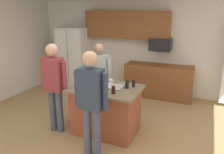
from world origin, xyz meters
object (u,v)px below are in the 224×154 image
person_host_foreground (91,98)px  mug_ceramic_white (83,88)px  tumbler_amber (113,90)px  microwave_over_range (161,45)px  mug_blue_stoneware (111,82)px  refrigerator (75,57)px  person_guest_right (100,74)px  person_guest_left (54,82)px  glass_short_whisky (105,79)px  glass_pilsner (127,85)px  glass_stout_tall (88,84)px  serving_tray (111,87)px  glass_dark_ale (134,84)px  kitchen_island (106,110)px

person_host_foreground → mug_ceramic_white: (-0.45, 0.51, -0.05)m
tumbler_amber → mug_ceramic_white: bearing=-174.0°
microwave_over_range → mug_blue_stoneware: (-0.53, -2.09, -0.48)m
refrigerator → tumbler_amber: (2.32, -2.46, 0.08)m
person_guest_right → refrigerator: bearing=-167.1°
person_guest_left → glass_short_whisky: person_guest_left is taller
glass_pilsner → glass_stout_tall: glass_pilsner is taller
refrigerator → person_host_foreground: refrigerator is taller
person_guest_left → glass_short_whisky: (0.78, 0.64, -0.02)m
person_guest_left → person_guest_right: (0.43, 1.08, -0.08)m
serving_tray → person_guest_left: bearing=-159.8°
glass_pilsner → refrigerator: bearing=139.3°
person_guest_left → serving_tray: (1.02, 0.37, -0.07)m
person_host_foreground → serving_tray: person_host_foreground is taller
person_host_foreground → mug_ceramic_white: bearing=32.7°
glass_short_whisky → serving_tray: glass_short_whisky is taller
glass_stout_tall → glass_dark_ale: bearing=22.3°
mug_ceramic_white → tumbler_amber: 0.59m
glass_dark_ale → tumbler_amber: size_ratio=1.01×
glass_pilsner → tumbler_amber: size_ratio=1.14×
person_guest_right → glass_short_whisky: size_ratio=11.40×
microwave_over_range → kitchen_island: (-0.53, -2.33, -0.98)m
glass_pilsner → glass_stout_tall: 0.74m
person_guest_right → glass_short_whisky: 0.56m
person_guest_right → tumbler_amber: person_guest_right is taller
mug_ceramic_white → serving_tray: 0.54m
glass_stout_tall → serving_tray: glass_stout_tall is taller
kitchen_island → serving_tray: size_ratio=3.01×
person_guest_left → mug_blue_stoneware: (0.92, 0.59, -0.04)m
glass_stout_tall → tumbler_amber: (0.58, -0.15, 0.01)m
glass_short_whisky → tumbler_amber: bearing=-53.4°
microwave_over_range → glass_short_whisky: (-0.67, -2.05, -0.45)m
person_guest_left → person_guest_right: 1.16m
refrigerator → glass_stout_tall: refrigerator is taller
microwave_over_range → glass_dark_ale: size_ratio=4.07×
mug_ceramic_white → glass_short_whisky: size_ratio=0.93×
person_guest_right → tumbler_amber: size_ratio=11.94×
kitchen_island → serving_tray: 0.49m
person_host_foreground → mug_ceramic_white: 0.68m
person_host_foreground → microwave_over_range: bearing=-16.0°
serving_tray → mug_blue_stoneware: bearing=114.7°
person_guest_left → person_host_foreground: person_host_foreground is taller
person_guest_right → glass_stout_tall: person_guest_right is taller
refrigerator → person_host_foreground: size_ratio=1.04×
glass_pilsner → serving_tray: (-0.28, -0.08, -0.06)m
tumbler_amber → glass_pilsner: bearing=69.9°
refrigerator → kitchen_island: 3.06m
mug_blue_stoneware → serving_tray: mug_blue_stoneware is taller
glass_stout_tall → glass_short_whisky: size_ratio=0.87×
glass_dark_ale → mug_blue_stoneware: (-0.47, 0.00, -0.02)m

